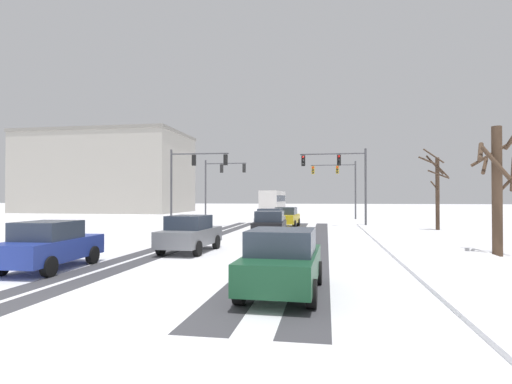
# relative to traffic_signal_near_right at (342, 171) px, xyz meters

# --- Properties ---
(ground_plane) EXTENTS (300.00, 300.00, 0.00)m
(ground_plane) POSITION_rel_traffic_signal_near_right_xyz_m (-6.23, -26.69, -4.62)
(ground_plane) COLOR white
(wheel_track_left_lane) EXTENTS (0.82, 31.56, 0.01)m
(wheel_track_left_lane) POSITION_rel_traffic_signal_near_right_xyz_m (-8.24, -12.34, -4.62)
(wheel_track_left_lane) COLOR #424247
(wheel_track_left_lane) RESTS_ON ground
(wheel_track_right_lane) EXTENTS (0.98, 31.56, 0.01)m
(wheel_track_right_lane) POSITION_rel_traffic_signal_near_right_xyz_m (-1.74, -12.34, -4.62)
(wheel_track_right_lane) COLOR #424247
(wheel_track_right_lane) RESTS_ON ground
(wheel_track_center) EXTENTS (0.75, 31.56, 0.01)m
(wheel_track_center) POSITION_rel_traffic_signal_near_right_xyz_m (-9.24, -12.34, -4.62)
(wheel_track_center) COLOR #424247
(wheel_track_center) RESTS_ON ground
(wheel_track_oncoming) EXTENTS (1.10, 31.56, 0.01)m
(wheel_track_oncoming) POSITION_rel_traffic_signal_near_right_xyz_m (-3.54, -12.34, -4.62)
(wheel_track_oncoming) COLOR #424247
(wheel_track_oncoming) RESTS_ON ground
(sidewalk_kerb_right) EXTENTS (4.00, 31.56, 0.12)m
(sidewalk_kerb_right) POSITION_rel_traffic_signal_near_right_xyz_m (3.28, -13.78, -4.56)
(sidewalk_kerb_right) COLOR white
(sidewalk_kerb_right) RESTS_ON ground
(traffic_signal_near_right) EXTENTS (5.51, 0.41, 6.50)m
(traffic_signal_near_right) POSITION_rel_traffic_signal_near_right_xyz_m (0.00, 0.00, 0.00)
(traffic_signal_near_right) COLOR #47474C
(traffic_signal_near_right) RESTS_ON ground
(traffic_signal_near_left) EXTENTS (5.05, 0.47, 6.50)m
(traffic_signal_near_left) POSITION_rel_traffic_signal_near_right_xyz_m (-12.63, -1.94, -0.02)
(traffic_signal_near_left) COLOR #47474C
(traffic_signal_near_left) RESTS_ON ground
(traffic_signal_far_left) EXTENTS (4.62, 0.42, 6.50)m
(traffic_signal_far_left) POSITION_rel_traffic_signal_near_right_xyz_m (-12.78, 7.99, -0.04)
(traffic_signal_far_left) COLOR #47474C
(traffic_signal_far_left) RESTS_ON ground
(traffic_signal_far_right) EXTENTS (5.07, 0.54, 6.50)m
(traffic_signal_far_right) POSITION_rel_traffic_signal_near_right_xyz_m (0.17, 12.08, -0.02)
(traffic_signal_far_right) COLOR #47474C
(traffic_signal_far_right) RESTS_ON ground
(car_yellow_cab_lead) EXTENTS (2.02, 4.19, 1.62)m
(car_yellow_cab_lead) POSITION_rel_traffic_signal_near_right_xyz_m (-4.56, -1.58, -3.80)
(car_yellow_cab_lead) COLOR yellow
(car_yellow_cab_lead) RESTS_ON ground
(car_silver_second) EXTENTS (1.86, 4.11, 1.62)m
(car_silver_second) POSITION_rel_traffic_signal_near_right_xyz_m (-5.26, -6.16, -3.80)
(car_silver_second) COLOR #B7BABF
(car_silver_second) RESTS_ON ground
(car_black_third) EXTENTS (1.95, 4.16, 1.62)m
(car_black_third) POSITION_rel_traffic_signal_near_right_xyz_m (-4.61, -11.23, -3.80)
(car_black_third) COLOR black
(car_black_third) RESTS_ON ground
(car_grey_fourth) EXTENTS (1.95, 4.16, 1.62)m
(car_grey_fourth) POSITION_rel_traffic_signal_near_right_xyz_m (-7.30, -17.61, -3.80)
(car_grey_fourth) COLOR slate
(car_grey_fourth) RESTS_ON ground
(car_blue_fifth) EXTENTS (1.99, 4.18, 1.62)m
(car_blue_fifth) POSITION_rel_traffic_signal_near_right_xyz_m (-10.48, -22.63, -3.80)
(car_blue_fifth) COLOR #233899
(car_blue_fifth) RESTS_ON ground
(car_dark_green_sixth) EXTENTS (1.93, 4.15, 1.62)m
(car_dark_green_sixth) POSITION_rel_traffic_signal_near_right_xyz_m (-2.43, -24.73, -3.80)
(car_dark_green_sixth) COLOR #194C2D
(car_dark_green_sixth) RESTS_ON ground
(bus_oncoming) EXTENTS (2.79, 11.03, 3.38)m
(bus_oncoming) POSITION_rel_traffic_signal_near_right_xyz_m (-9.24, 25.97, -2.63)
(bus_oncoming) COLOR silver
(bus_oncoming) RESTS_ON ground
(bare_tree_sidewalk_near) EXTENTS (1.86, 1.82, 5.36)m
(bare_tree_sidewalk_near) POSITION_rel_traffic_signal_near_right_xyz_m (5.62, -16.64, -1.64)
(bare_tree_sidewalk_near) COLOR #4C3828
(bare_tree_sidewalk_near) RESTS_ON ground
(bare_tree_sidewalk_mid) EXTENTS (2.06, 1.69, 6.07)m
(bare_tree_sidewalk_mid) POSITION_rel_traffic_signal_near_right_xyz_m (6.75, -2.81, -1.46)
(bare_tree_sidewalk_mid) COLOR #423023
(bare_tree_sidewalk_mid) RESTS_ON ground
(office_building_far_left_block) EXTENTS (25.64, 15.38, 12.99)m
(office_building_far_left_block) POSITION_rel_traffic_signal_near_right_xyz_m (-37.12, 27.57, 1.88)
(office_building_far_left_block) COLOR #B2ADA3
(office_building_far_left_block) RESTS_ON ground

